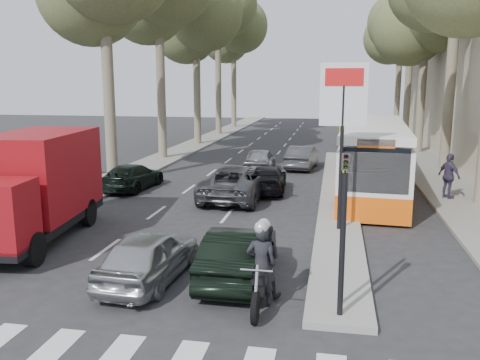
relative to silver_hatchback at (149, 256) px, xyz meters
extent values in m
plane|color=#28282B|center=(1.50, 0.09, -0.67)|extent=(120.00, 120.00, 0.00)
cube|color=gray|center=(10.10, 25.09, -0.61)|extent=(3.20, 70.00, 0.12)
cube|color=gray|center=(-6.50, 28.09, -0.61)|extent=(2.40, 64.00, 0.12)
cube|color=gray|center=(4.75, 11.09, -0.59)|extent=(1.50, 26.00, 0.16)
cylinder|color=yellow|center=(4.75, -0.91, 1.08)|extent=(0.10, 0.10, 3.50)
cylinder|color=yellow|center=(4.75, 5.09, 1.08)|extent=(0.10, 0.10, 3.50)
cylinder|color=yellow|center=(4.75, 11.09, 1.08)|extent=(0.10, 0.10, 3.50)
cylinder|color=black|center=(4.75, 5.09, 1.93)|extent=(0.12, 0.12, 5.20)
cube|color=white|center=(4.75, 5.09, 3.93)|extent=(1.50, 0.10, 2.00)
cube|color=red|center=(4.75, 5.03, 4.48)|extent=(1.20, 0.02, 0.55)
cylinder|color=black|center=(4.75, -1.41, 0.93)|extent=(0.12, 0.12, 3.20)
imported|color=black|center=(4.75, -1.41, 2.43)|extent=(0.16, 0.41, 1.00)
cylinder|color=#6B604C|center=(-6.50, 12.09, 3.53)|extent=(0.56, 0.56, 8.40)
cylinder|color=#6B604C|center=(-6.60, 20.09, 3.81)|extent=(0.56, 0.56, 8.96)
sphere|color=#495831|center=(-7.60, 20.69, 9.25)|extent=(5.20, 5.20, 5.20)
cylinder|color=#6B604C|center=(-6.40, 28.09, 3.39)|extent=(0.56, 0.56, 8.12)
sphere|color=#495831|center=(-7.40, 28.69, 8.32)|extent=(5.20, 5.20, 5.20)
sphere|color=#495831|center=(-5.50, 27.29, 9.48)|extent=(5.80, 5.80, 5.80)
sphere|color=#495831|center=(-6.20, 29.19, 10.64)|extent=(4.80, 4.80, 4.80)
cylinder|color=#6B604C|center=(-6.50, 36.09, 4.09)|extent=(0.56, 0.56, 9.52)
sphere|color=#495831|center=(-7.50, 36.69, 9.87)|extent=(5.20, 5.20, 5.20)
sphere|color=#495831|center=(-5.60, 35.29, 11.23)|extent=(5.80, 5.80, 5.80)
cylinder|color=#6B604C|center=(-6.60, 44.09, 3.67)|extent=(0.56, 0.56, 8.68)
sphere|color=#495831|center=(-7.60, 44.69, 8.94)|extent=(5.20, 5.20, 5.20)
sphere|color=#495831|center=(-5.70, 43.29, 10.18)|extent=(5.80, 5.80, 5.80)
sphere|color=#495831|center=(-6.40, 45.19, 11.42)|extent=(4.80, 4.80, 4.80)
cylinder|color=#6B604C|center=(10.60, 18.09, 3.95)|extent=(0.56, 0.56, 9.24)
cylinder|color=#6B604C|center=(10.40, 26.09, 3.25)|extent=(0.56, 0.56, 7.84)
sphere|color=#495831|center=(9.40, 26.69, 8.01)|extent=(5.20, 5.20, 5.20)
sphere|color=#495831|center=(11.30, 25.29, 9.13)|extent=(5.80, 5.80, 5.80)
cylinder|color=#6B604C|center=(10.50, 34.09, 3.81)|extent=(0.56, 0.56, 8.96)
sphere|color=#495831|center=(9.50, 34.69, 9.25)|extent=(5.20, 5.20, 5.20)
sphere|color=#495831|center=(11.40, 33.29, 10.53)|extent=(5.80, 5.80, 5.80)
cylinder|color=#6B604C|center=(10.60, 42.09, 3.53)|extent=(0.56, 0.56, 8.40)
sphere|color=#495831|center=(9.60, 42.69, 8.63)|extent=(5.20, 5.20, 5.20)
sphere|color=#495831|center=(11.50, 41.29, 9.83)|extent=(5.80, 5.80, 5.80)
sphere|color=#495831|center=(10.80, 43.19, 11.03)|extent=(4.80, 4.80, 4.80)
imported|color=#AEB3B7|center=(0.00, 0.00, 0.00)|extent=(1.83, 4.01, 1.33)
imported|color=black|center=(2.20, 0.57, 0.01)|extent=(1.46, 4.11, 1.35)
imported|color=#4B4D53|center=(0.40, 9.49, 0.07)|extent=(2.61, 5.35, 1.46)
imported|color=black|center=(1.51, 11.20, -0.06)|extent=(1.97, 4.27, 1.21)
imported|color=#94969C|center=(0.40, 16.40, 0.01)|extent=(1.75, 4.03, 1.35)
imported|color=#47494E|center=(2.69, 17.97, 0.00)|extent=(1.83, 4.19, 1.34)
imported|color=black|center=(-4.80, 10.59, -0.06)|extent=(2.02, 4.28, 1.21)
cube|color=black|center=(-4.80, 2.41, -0.08)|extent=(3.01, 6.58, 0.27)
cylinder|color=black|center=(-3.52, 0.42, -0.19)|extent=(0.42, 0.98, 0.95)
cylinder|color=black|center=(-6.06, 4.20, -0.19)|extent=(0.42, 0.98, 0.95)
cylinder|color=black|center=(-3.95, 4.43, -0.19)|extent=(0.42, 0.98, 0.95)
cube|color=maroon|center=(-4.89, 3.26, 1.40)|extent=(2.91, 4.69, 2.65)
cube|color=#F75F0D|center=(6.30, 12.10, -0.09)|extent=(3.40, 12.23, 0.95)
cube|color=white|center=(6.30, 12.10, 1.17)|extent=(3.40, 12.23, 1.58)
cube|color=black|center=(6.30, 12.10, 1.49)|extent=(3.39, 11.75, 0.89)
cube|color=white|center=(6.30, 12.10, 2.33)|extent=(3.40, 12.23, 0.32)
cube|color=black|center=(5.91, 6.10, 1.33)|extent=(2.31, 0.21, 1.58)
cube|color=#F75F0D|center=(5.91, 6.10, 2.26)|extent=(1.26, 0.14, 0.34)
cylinder|color=black|center=(4.85, 8.32, -0.19)|extent=(0.36, 1.03, 1.01)
cylinder|color=black|center=(7.24, 8.16, -0.19)|extent=(0.36, 1.03, 1.01)
cylinder|color=black|center=(5.34, 15.80, -0.19)|extent=(0.36, 1.03, 1.01)
cylinder|color=black|center=(7.72, 15.64, -0.19)|extent=(0.36, 1.03, 1.01)
cylinder|color=black|center=(3.00, -1.83, -0.31)|extent=(0.12, 0.71, 0.70)
cylinder|color=black|center=(2.99, -0.18, -0.31)|extent=(0.12, 0.71, 0.70)
cylinder|color=silver|center=(3.00, -1.75, 0.10)|extent=(0.07, 0.44, 0.88)
cube|color=black|center=(3.00, -0.95, -0.17)|extent=(0.25, 0.83, 0.33)
cube|color=black|center=(3.00, -1.17, 0.13)|extent=(0.33, 0.50, 0.24)
cube|color=black|center=(2.99, -0.62, 0.06)|extent=(0.31, 0.72, 0.13)
cylinder|color=silver|center=(3.00, -1.69, 0.46)|extent=(0.68, 0.05, 0.04)
imported|color=black|center=(3.00, -0.95, 0.31)|extent=(0.68, 0.45, 1.85)
imported|color=black|center=(2.99, -0.51, 0.26)|extent=(0.85, 0.48, 1.73)
sphere|color=#B2B2B7|center=(3.00, -1.01, 1.18)|extent=(0.31, 0.31, 0.31)
sphere|color=#B2B2B7|center=(2.99, -0.54, 1.12)|extent=(0.31, 0.31, 0.31)
imported|color=#3F3651|center=(9.34, 10.77, 0.42)|extent=(1.09, 1.24, 1.93)
camera|label=1|loc=(4.51, -11.62, 4.32)|focal=38.00mm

